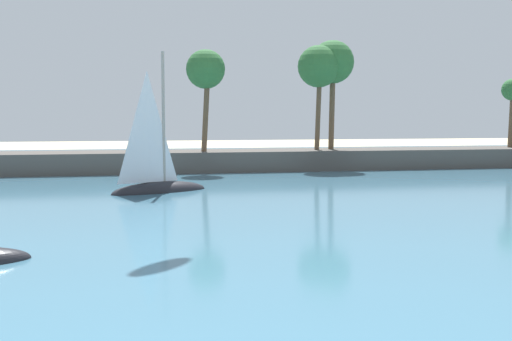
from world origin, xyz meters
name	(u,v)px	position (x,y,z in m)	size (l,w,h in m)	color
sea	(147,176)	(0.00, 52.60, 0.03)	(220.00, 87.94, 0.06)	teal
palm_headland	(154,137)	(0.74, 56.67, 3.02)	(105.33, 6.72, 13.17)	#514C47
sailboat_near_shore	(158,178)	(0.27, 41.63, 0.90)	(6.66, 4.38, 9.33)	black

